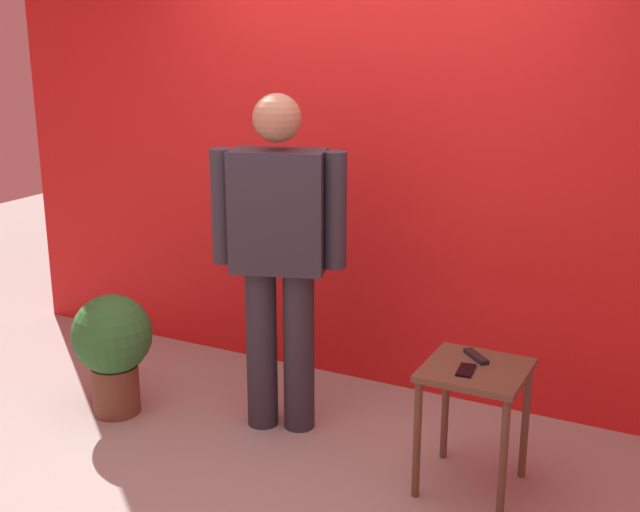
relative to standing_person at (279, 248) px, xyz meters
The scene contains 7 objects.
ground_plane 1.18m from the standing_person, 74.56° to the right, with size 12.00×12.00×0.00m, color #9E9991.
back_wall_red 0.94m from the standing_person, 78.13° to the left, with size 5.12×0.12×2.89m, color red.
standing_person is the anchor object (origin of this frame).
side_table 1.21m from the standing_person, ahead, with size 0.46×0.46×0.61m.
cell_phone 1.15m from the standing_person, 10.27° to the right, with size 0.07×0.14×0.01m, color black.
tv_remote 1.13m from the standing_person, ahead, with size 0.04×0.17×0.02m, color black.
potted_plant 1.11m from the standing_person, 162.09° to the right, with size 0.44×0.44×0.69m.
Camera 1 is at (1.86, -2.90, 2.11)m, focal length 46.15 mm.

